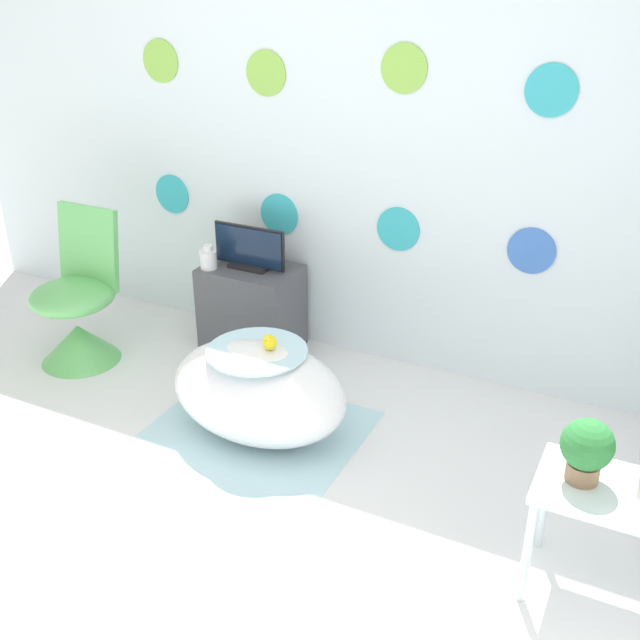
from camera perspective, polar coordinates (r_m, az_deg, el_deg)
ground_plane at (r=2.97m, az=-16.84°, el=-18.24°), size 12.00×12.00×0.00m
wall_back_dotted at (r=3.90m, az=1.22°, el=15.33°), size 5.04×0.05×2.60m
rug at (r=3.53m, az=-5.47°, el=-9.00°), size 0.97×0.97×0.01m
bathtub at (r=3.44m, az=-4.70°, el=-5.42°), size 0.85×0.56×0.46m
rubber_duck at (r=3.28m, az=-3.87°, el=-1.67°), size 0.07×0.07×0.08m
chair at (r=4.26m, az=-18.01°, el=0.28°), size 0.45×0.45×0.83m
tv_cabinet at (r=4.22m, az=-5.22°, el=0.94°), size 0.52×0.36×0.48m
tv at (r=4.08m, az=-5.40°, el=5.33°), size 0.43×0.12×0.24m
vase at (r=4.12m, az=-8.50°, el=4.64°), size 0.09×0.09×0.13m
side_table at (r=2.73m, az=21.44°, el=-13.25°), size 0.52×0.35×0.45m
potted_plant_left at (r=2.62m, az=19.66°, el=-9.18°), size 0.17×0.17×0.23m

